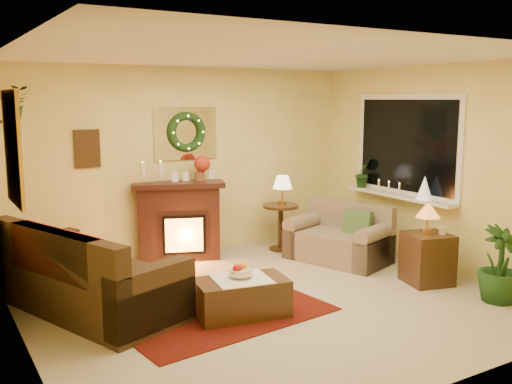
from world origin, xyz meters
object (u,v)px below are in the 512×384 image
fireplace (178,220)px  side_table_round (281,228)px  sofa (90,270)px  coffee_table (242,296)px  loveseat (338,231)px  end_table_square (427,261)px

fireplace → side_table_round: size_ratio=1.64×
fireplace → sofa: bearing=-119.8°
coffee_table → loveseat: bearing=37.0°
end_table_square → side_table_round: bearing=107.1°
sofa → end_table_square: size_ratio=3.55×
sofa → coffee_table: 1.59m
sofa → end_table_square: bearing=-37.8°
fireplace → end_table_square: fireplace is taller
loveseat → side_table_round: loveseat is taller
side_table_round → loveseat: bearing=-68.3°
fireplace → side_table_round: fireplace is taller
coffee_table → end_table_square: bearing=4.8°
coffee_table → sofa: bearing=152.8°
fireplace → end_table_square: bearing=-29.2°
loveseat → end_table_square: 1.33m
sofa → end_table_square: sofa is taller
loveseat → coffee_table: 2.36m
sofa → side_table_round: sofa is taller
side_table_round → end_table_square: 2.26m
fireplace → loveseat: fireplace is taller
loveseat → side_table_round: (-0.35, 0.88, -0.09)m
side_table_round → end_table_square: size_ratio=1.11×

